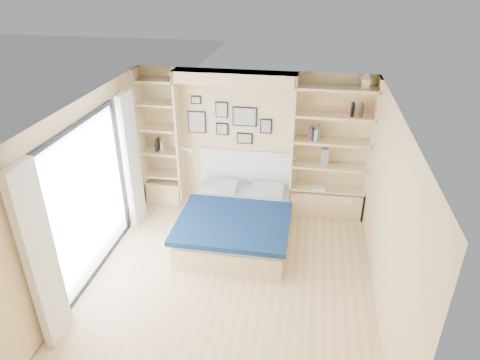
# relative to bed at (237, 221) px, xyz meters

# --- Properties ---
(ground) EXTENTS (4.50, 4.50, 0.00)m
(ground) POSITION_rel_bed_xyz_m (0.09, -1.13, -0.28)
(ground) COLOR #D9BC82
(ground) RESTS_ON ground
(room_shell) EXTENTS (4.50, 4.50, 4.50)m
(room_shell) POSITION_rel_bed_xyz_m (-0.29, 0.39, 0.80)
(room_shell) COLOR #D8B284
(room_shell) RESTS_ON ground
(bed) EXTENTS (1.73, 2.19, 1.07)m
(bed) POSITION_rel_bed_xyz_m (0.00, 0.00, 0.00)
(bed) COLOR beige
(bed) RESTS_ON ground
(photo_gallery) EXTENTS (1.48, 0.02, 0.82)m
(photo_gallery) POSITION_rel_bed_xyz_m (-0.36, 1.09, 1.33)
(photo_gallery) COLOR black
(photo_gallery) RESTS_ON ground
(reading_lamps) EXTENTS (1.92, 0.12, 0.15)m
(reading_lamps) POSITION_rel_bed_xyz_m (-0.21, 0.87, 0.82)
(reading_lamps) COLOR silver
(reading_lamps) RESTS_ON ground
(shelf_decor) EXTENTS (3.60, 0.23, 2.03)m
(shelf_decor) POSITION_rel_bed_xyz_m (1.18, 0.94, 1.40)
(shelf_decor) COLOR #A51E1E
(shelf_decor) RESTS_ON ground
(deck) EXTENTS (3.20, 4.00, 0.05)m
(deck) POSITION_rel_bed_xyz_m (-3.51, -1.13, -0.28)
(deck) COLOR #685C4D
(deck) RESTS_ON ground
(deck_chair) EXTENTS (0.57, 0.83, 0.77)m
(deck_chair) POSITION_rel_bed_xyz_m (-3.10, -1.32, 0.09)
(deck_chair) COLOR tan
(deck_chair) RESTS_ON ground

